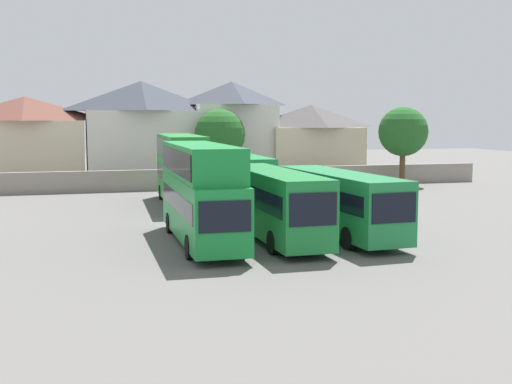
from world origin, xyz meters
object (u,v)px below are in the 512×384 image
bus_2 (273,201)px  tree_left_of_lot (220,135)px  bus_5 (241,176)px  house_terrace_right (232,131)px  tree_behind_wall (403,132)px  bus_3 (338,200)px  bus_1 (201,188)px  bus_4 (181,166)px  house_terrace_far_right (311,141)px  house_terrace_left (26,140)px  house_terrace_centre (142,131)px

bus_2 → tree_left_of_lot: tree_left_of_lot is taller
bus_5 → house_terrace_right: house_terrace_right is taller
tree_left_of_lot → tree_behind_wall: tree_behind_wall is taller
bus_2 → bus_3: 3.59m
tree_left_of_lot → tree_behind_wall: bearing=-15.6°
house_terrace_right → bus_5: bearing=-101.2°
bus_1 → bus_3: bus_1 is taller
bus_4 → tree_left_of_lot: 13.82m
house_terrace_right → tree_behind_wall: (13.90, -9.09, -0.03)m
house_terrace_far_right → house_terrace_right: bearing=174.0°
bus_4 → house_terrace_left: (-11.51, 17.22, 1.35)m
house_terrace_left → tree_left_of_lot: (17.08, -4.71, 0.53)m
bus_4 → tree_behind_wall: bearing=112.9°
house_terrace_centre → bus_1: bearing=-90.6°
house_terrace_left → house_terrace_right: 19.34m
bus_2 → house_terrace_right: (5.45, 31.79, 2.96)m
bus_1 → bus_4: 14.78m
tree_behind_wall → bus_5: bearing=-155.7°
bus_3 → tree_behind_wall: size_ratio=1.58×
bus_1 → bus_2: 3.81m
house_terrace_centre → bus_5: bearing=-71.6°
bus_4 → tree_left_of_lot: (5.57, 12.51, 1.88)m
house_terrace_right → tree_behind_wall: size_ratio=1.35×
bus_3 → house_terrace_centre: size_ratio=1.06×
bus_5 → house_terrace_left: bearing=-135.5°
bus_2 → tree_left_of_lot: 27.52m
house_terrace_left → tree_behind_wall: (33.22, -9.21, 0.78)m
tree_left_of_lot → house_terrace_right: bearing=64.0°
tree_behind_wall → house_terrace_right: bearing=146.8°
bus_4 → house_terrace_centre: size_ratio=1.11×
house_terrace_left → house_terrace_right: bearing=-0.4°
house_terrace_right → tree_behind_wall: 16.61m
house_terrace_left → house_terrace_far_right: (27.34, -0.96, -0.31)m
bus_5 → tree_left_of_lot: tree_left_of_lot is taller
bus_3 → tree_left_of_lot: bearing=177.7°
tree_behind_wall → bus_1: bearing=-135.5°
bus_2 → house_terrace_far_right: 33.81m
house_terrace_far_right → bus_1: bearing=-119.0°
bus_1 → tree_left_of_lot: bearing=166.6°
bus_1 → tree_behind_wall: size_ratio=1.56×
bus_3 → tree_behind_wall: tree_behind_wall is taller
bus_1 → house_terrace_right: 33.18m
bus_3 → house_terrace_far_right: bearing=159.1°
bus_2 → tree_behind_wall: (19.36, 22.70, 2.93)m
bus_2 → bus_3: bearing=91.4°
bus_1 → bus_4: (1.38, 14.71, 0.05)m
bus_4 → house_terrace_far_right: 22.71m
bus_2 → tree_left_of_lot: size_ratio=1.64×
bus_5 → tree_left_of_lot: (1.10, 12.28, 2.70)m
house_terrace_centre → tree_behind_wall: house_terrace_centre is taller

